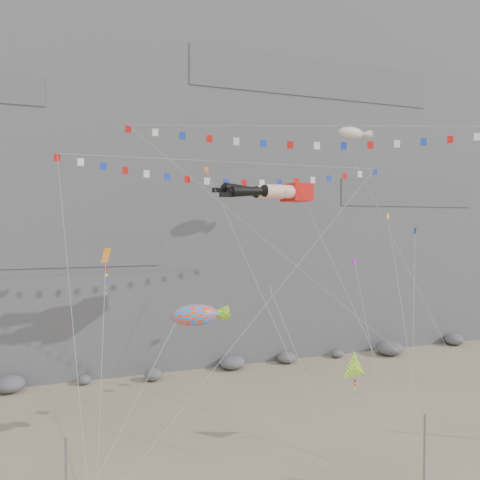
# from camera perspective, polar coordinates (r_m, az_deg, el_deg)

# --- Properties ---
(ground) EXTENTS (120.00, 120.00, 0.00)m
(ground) POSITION_cam_1_polar(r_m,az_deg,el_deg) (33.70, 9.03, -23.31)
(ground) COLOR gray
(ground) RESTS_ON ground
(cliff) EXTENTS (80.00, 28.00, 50.00)m
(cliff) POSITION_cam_1_polar(r_m,az_deg,el_deg) (61.55, -5.50, 11.79)
(cliff) COLOR slate
(cliff) RESTS_ON ground
(talus_boulders) EXTENTS (60.00, 3.00, 1.20)m
(talus_boulders) POSITION_cam_1_polar(r_m,az_deg,el_deg) (48.17, -0.97, -14.73)
(talus_boulders) COLOR #5C5B60
(talus_boulders) RESTS_ON ground
(anchor_pole_center) EXTENTS (0.12, 0.12, 4.27)m
(anchor_pole_center) POSITION_cam_1_polar(r_m,az_deg,el_deg) (29.04, 21.56, -23.07)
(anchor_pole_center) COLOR gray
(anchor_pole_center) RESTS_ON ground
(legs_kite) EXTENTS (8.13, 17.70, 23.51)m
(legs_kite) POSITION_cam_1_polar(r_m,az_deg,el_deg) (37.49, 4.04, 5.87)
(legs_kite) COLOR red
(legs_kite) RESTS_ON ground
(flag_banner_upper) EXTENTS (26.93, 13.21, 26.14)m
(flag_banner_upper) POSITION_cam_1_polar(r_m,az_deg,el_deg) (38.43, -0.63, 9.44)
(flag_banner_upper) COLOR red
(flag_banner_upper) RESTS_ON ground
(flag_banner_lower) EXTENTS (28.58, 10.81, 24.50)m
(flag_banner_lower) POSITION_cam_1_polar(r_m,az_deg,el_deg) (36.50, 10.99, 13.45)
(flag_banner_lower) COLOR red
(flag_banner_lower) RESTS_ON ground
(harlequin_kite) EXTENTS (1.91, 6.61, 13.76)m
(harlequin_kite) POSITION_cam_1_polar(r_m,az_deg,el_deg) (28.61, -16.02, -1.90)
(harlequin_kite) COLOR red
(harlequin_kite) RESTS_ON ground
(fish_windsock) EXTENTS (9.78, 7.49, 13.32)m
(fish_windsock) POSITION_cam_1_polar(r_m,az_deg,el_deg) (30.02, -5.56, -9.12)
(fish_windsock) COLOR #FA3D0C
(fish_windsock) RESTS_ON ground
(delta_kite) EXTENTS (2.19, 7.15, 8.38)m
(delta_kite) POSITION_cam_1_polar(r_m,az_deg,el_deg) (31.91, 13.88, -14.98)
(delta_kite) COLOR yellow
(delta_kite) RESTS_ON ground
(blimp_windsock) EXTENTS (5.38, 13.15, 25.94)m
(blimp_windsock) POSITION_cam_1_polar(r_m,az_deg,el_deg) (44.63, 13.39, 12.49)
(blimp_windsock) COLOR beige
(blimp_windsock) RESTS_ON ground
(small_kite_a) EXTENTS (4.75, 14.16, 23.40)m
(small_kite_a) POSITION_cam_1_polar(r_m,az_deg,el_deg) (36.58, -3.73, 7.68)
(small_kite_a) COLOR #E24A13
(small_kite_a) RESTS_ON ground
(small_kite_b) EXTENTS (3.98, 10.01, 15.19)m
(small_kite_b) POSITION_cam_1_polar(r_m,az_deg,el_deg) (36.83, 13.82, -2.76)
(small_kite_b) COLOR purple
(small_kite_b) RESTS_ON ground
(small_kite_c) EXTENTS (1.84, 9.06, 12.96)m
(small_kite_c) POSITION_cam_1_polar(r_m,az_deg,el_deg) (32.03, 3.86, -6.32)
(small_kite_c) COLOR green
(small_kite_c) RESTS_ON ground
(small_kite_d) EXTENTS (8.88, 15.33, 22.60)m
(small_kite_d) POSITION_cam_1_polar(r_m,az_deg,el_deg) (41.91, 17.66, 2.21)
(small_kite_d) COLOR yellow
(small_kite_d) RESTS_ON ground
(small_kite_e) EXTENTS (7.50, 8.72, 17.40)m
(small_kite_e) POSITION_cam_1_polar(r_m,az_deg,el_deg) (38.83, 20.55, 0.69)
(small_kite_e) COLOR #153AB9
(small_kite_e) RESTS_ON ground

